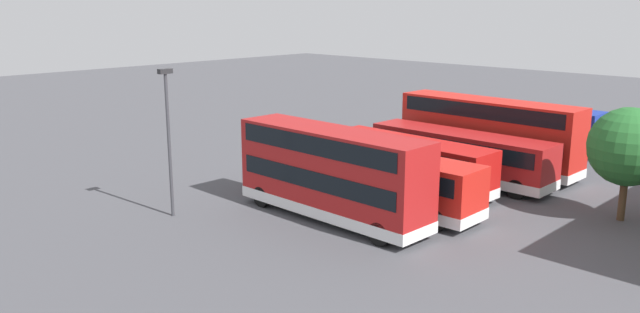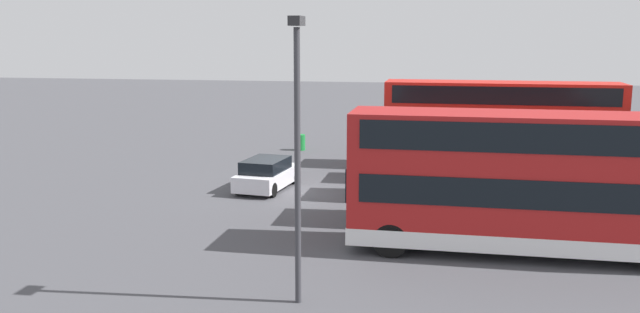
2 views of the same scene
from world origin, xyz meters
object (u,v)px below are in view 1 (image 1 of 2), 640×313
object	(u,v)px
bus_single_deck_second	(460,154)
lamp_post_tall	(168,131)
bus_single_deck_fourth	(377,176)
bus_double_decker_fifth	(332,172)
waste_bin_yellow	(384,130)
bus_double_decker_near_end	(488,132)
bus_single_deck_third	(410,162)
box_truck_blue	(550,129)
car_hatchback_silver	(296,150)

from	to	relation	value
bus_single_deck_second	lamp_post_tall	distance (m)	17.47
bus_single_deck_fourth	lamp_post_tall	xyz separation A→B (m)	(8.45, -6.35, 2.76)
bus_single_deck_second	bus_single_deck_fourth	bearing A→B (deg)	-3.11
bus_single_deck_fourth	bus_single_deck_second	bearing A→B (deg)	176.89
bus_double_decker_fifth	waste_bin_yellow	world-z (taller)	bus_double_decker_fifth
bus_double_decker_fifth	bus_double_decker_near_end	bearing A→B (deg)	178.11
bus_double_decker_near_end	waste_bin_yellow	size ratio (longest dim) A/B	12.64
bus_double_decker_fifth	waste_bin_yellow	xyz separation A→B (m)	(-18.05, -10.98, -1.97)
bus_single_deck_second	waste_bin_yellow	distance (m)	13.79
bus_single_deck_fourth	waste_bin_yellow	distance (m)	18.60
bus_double_decker_near_end	bus_single_deck_third	xyz separation A→B (m)	(7.27, -0.80, -0.83)
bus_single_deck_third	bus_single_deck_fourth	distance (m)	3.73
bus_single_deck_fourth	lamp_post_tall	world-z (taller)	lamp_post_tall
lamp_post_tall	bus_double_decker_fifth	bearing A→B (deg)	130.26
bus_single_deck_fourth	waste_bin_yellow	xyz separation A→B (m)	(-14.81, -11.19, -1.15)
box_truck_blue	bus_single_deck_third	bearing A→B (deg)	-5.44
bus_single_deck_second	box_truck_blue	world-z (taller)	box_truck_blue
bus_double_decker_near_end	car_hatchback_silver	bearing A→B (deg)	-58.03
car_hatchback_silver	waste_bin_yellow	distance (m)	10.60
waste_bin_yellow	car_hatchback_silver	bearing A→B (deg)	3.68
bus_double_decker_fifth	box_truck_blue	bearing A→B (deg)	177.16
bus_double_decker_near_end	car_hatchback_silver	xyz separation A→B (m)	(6.72, -10.77, -1.75)
bus_double_decker_near_end	lamp_post_tall	world-z (taller)	lamp_post_tall
bus_double_decker_near_end	bus_double_decker_fifth	size ratio (longest dim) A/B	1.10
bus_single_deck_third	waste_bin_yellow	size ratio (longest dim) A/B	10.82
bus_single_deck_fourth	bus_double_decker_fifth	bearing A→B (deg)	-3.75
bus_single_deck_fourth	lamp_post_tall	size ratio (longest dim) A/B	1.60
bus_single_deck_third	bus_double_decker_fifth	xyz separation A→B (m)	(6.93, 0.34, 0.83)
bus_single_deck_second	car_hatchback_silver	distance (m)	11.41
bus_single_deck_third	bus_single_deck_fourth	bearing A→B (deg)	8.49
box_truck_blue	waste_bin_yellow	world-z (taller)	box_truck_blue
bus_double_decker_near_end	lamp_post_tall	bearing A→B (deg)	-18.81
bus_double_decker_fifth	bus_single_deck_second	bearing A→B (deg)	176.70
lamp_post_tall	bus_single_deck_third	bearing A→B (deg)	154.44
bus_double_decker_near_end	waste_bin_yellow	world-z (taller)	bus_double_decker_near_end
bus_single_deck_fourth	lamp_post_tall	bearing A→B (deg)	-36.94
bus_single_deck_second	bus_single_deck_third	xyz separation A→B (m)	(3.75, -0.95, -0.00)
bus_single_deck_fourth	waste_bin_yellow	bearing A→B (deg)	-142.91
bus_single_deck_fourth	waste_bin_yellow	world-z (taller)	bus_single_deck_fourth
bus_double_decker_fifth	car_hatchback_silver	world-z (taller)	bus_double_decker_fifth
bus_single_deck_second	bus_double_decker_near_end	bearing A→B (deg)	-177.57
lamp_post_tall	waste_bin_yellow	distance (m)	24.07
bus_double_decker_near_end	car_hatchback_silver	world-z (taller)	bus_double_decker_near_end
bus_single_deck_second	waste_bin_yellow	bearing A→B (deg)	-122.45
car_hatchback_silver	bus_single_deck_third	bearing A→B (deg)	86.88
bus_single_deck_fourth	box_truck_blue	xyz separation A→B (m)	(-18.63, 0.87, 0.08)
bus_double_decker_fifth	lamp_post_tall	world-z (taller)	lamp_post_tall
box_truck_blue	waste_bin_yellow	xyz separation A→B (m)	(3.83, -12.07, -1.23)
bus_double_decker_near_end	bus_single_deck_second	size ratio (longest dim) A/B	1.04
lamp_post_tall	bus_double_decker_near_end	bearing A→B (deg)	161.19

